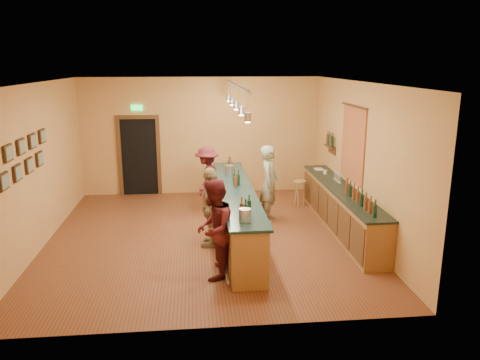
{
  "coord_description": "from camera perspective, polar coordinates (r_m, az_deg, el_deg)",
  "views": [
    {
      "loc": [
        -0.21,
        -9.31,
        3.59
      ],
      "look_at": [
        0.75,
        0.2,
        1.17
      ],
      "focal_mm": 35.0,
      "sensor_mm": 36.0,
      "label": 1
    }
  ],
  "objects": [
    {
      "name": "bartender",
      "position": [
        10.71,
        3.62,
        -0.45
      ],
      "size": [
        0.61,
        0.75,
        1.77
      ],
      "primitive_type": "imported",
      "rotation": [
        0.0,
        0.0,
        1.24
      ],
      "color": "gray",
      "rests_on": "floor"
    },
    {
      "name": "wall_back",
      "position": [
        12.96,
        -4.76,
        5.34
      ],
      "size": [
        6.5,
        0.02,
        3.2
      ],
      "primitive_type": "cube",
      "color": "#C38349",
      "rests_on": "floor"
    },
    {
      "name": "bar_stool",
      "position": [
        11.97,
        7.27,
        -0.77
      ],
      "size": [
        0.32,
        0.32,
        0.66
      ],
      "rotation": [
        0.0,
        0.0,
        -0.32
      ],
      "color": "#A5854A",
      "rests_on": "floor"
    },
    {
      "name": "tapestry",
      "position": [
        10.45,
        13.61,
        4.23
      ],
      "size": [
        0.03,
        1.4,
        1.6
      ],
      "primitive_type": "cube",
      "color": "maroon",
      "rests_on": "wall_right"
    },
    {
      "name": "wall_left",
      "position": [
        9.99,
        -23.33,
        1.55
      ],
      "size": [
        0.02,
        7.0,
        3.2
      ],
      "primitive_type": "cube",
      "color": "#C38349",
      "rests_on": "floor"
    },
    {
      "name": "back_counter",
      "position": [
        10.48,
        12.22,
        -3.35
      ],
      "size": [
        0.6,
        4.55,
        1.27
      ],
      "color": "brown",
      "rests_on": "floor"
    },
    {
      "name": "doorway",
      "position": [
        13.1,
        -12.18,
        3.06
      ],
      "size": [
        1.15,
        0.09,
        2.48
      ],
      "color": "black",
      "rests_on": "wall_back"
    },
    {
      "name": "pendant_track",
      "position": [
        9.37,
        -0.48,
        10.49
      ],
      "size": [
        0.11,
        4.6,
        0.5
      ],
      "color": "silver",
      "rests_on": "ceiling"
    },
    {
      "name": "ceiling",
      "position": [
        9.32,
        -4.54,
        11.77
      ],
      "size": [
        6.5,
        7.0,
        0.02
      ],
      "primitive_type": "cube",
      "color": "silver",
      "rests_on": "wall_back"
    },
    {
      "name": "customer_a",
      "position": [
        7.91,
        -3.17,
        -6.0
      ],
      "size": [
        0.86,
        0.99,
        1.72
      ],
      "primitive_type": "imported",
      "rotation": [
        0.0,
        0.0,
        -1.85
      ],
      "color": "#59191E",
      "rests_on": "floor"
    },
    {
      "name": "bottle_shelf",
      "position": [
        11.86,
        10.93,
        4.62
      ],
      "size": [
        0.17,
        0.55,
        0.54
      ],
      "color": "#463215",
      "rests_on": "wall_right"
    },
    {
      "name": "floor",
      "position": [
        9.98,
        -4.18,
        -6.91
      ],
      "size": [
        7.0,
        7.0,
        0.0
      ],
      "primitive_type": "plane",
      "color": "#5F2E1B",
      "rests_on": "ground"
    },
    {
      "name": "wall_front",
      "position": [
        6.15,
        -3.5,
        -4.73
      ],
      "size": [
        6.5,
        0.02,
        3.2
      ],
      "primitive_type": "cube",
      "color": "#C38349",
      "rests_on": "floor"
    },
    {
      "name": "picture_grid",
      "position": [
        9.22,
        -24.66,
        2.66
      ],
      "size": [
        0.06,
        2.2,
        0.7
      ],
      "primitive_type": null,
      "color": "#382111",
      "rests_on": "wall_left"
    },
    {
      "name": "customer_c",
      "position": [
        11.53,
        -4.03,
        0.17
      ],
      "size": [
        0.86,
        1.16,
        1.6
      ],
      "primitive_type": "imported",
      "rotation": [
        0.0,
        0.0,
        -1.86
      ],
      "color": "#59191E",
      "rests_on": "floor"
    },
    {
      "name": "customer_b",
      "position": [
        9.28,
        -3.58,
        -3.3
      ],
      "size": [
        0.6,
        1.0,
        1.6
      ],
      "primitive_type": "imported",
      "rotation": [
        0.0,
        0.0,
        -1.8
      ],
      "color": "#997A51",
      "rests_on": "floor"
    },
    {
      "name": "tasting_bar",
      "position": [
        9.81,
        -0.46,
        -3.49
      ],
      "size": [
        0.73,
        5.1,
        1.38
      ],
      "color": "brown",
      "rests_on": "floor"
    },
    {
      "name": "wall_right",
      "position": [
        10.13,
        14.37,
        2.43
      ],
      "size": [
        0.02,
        7.0,
        3.2
      ],
      "primitive_type": "cube",
      "color": "#C38349",
      "rests_on": "floor"
    }
  ]
}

